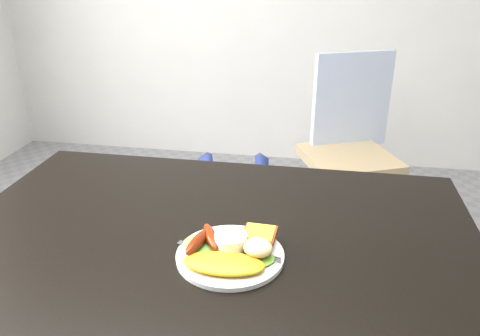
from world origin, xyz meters
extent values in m
cube|color=black|center=(0.00, 0.00, 0.73)|extent=(1.20, 0.80, 0.04)
cube|color=tan|center=(0.38, 1.21, 0.45)|extent=(0.52, 0.52, 0.05)
imported|color=navy|center=(0.01, 0.69, 0.85)|extent=(0.71, 0.58, 1.71)
cylinder|color=white|center=(0.06, -0.09, 0.76)|extent=(0.22, 0.22, 0.01)
ellipsoid|color=#659C39|center=(0.00, -0.07, 0.77)|extent=(0.12, 0.11, 0.01)
ellipsoid|color=#598A22|center=(0.12, -0.10, 0.77)|extent=(0.08, 0.08, 0.01)
ellipsoid|color=yellow|center=(0.05, -0.14, 0.77)|extent=(0.17, 0.08, 0.02)
ellipsoid|color=#64260C|center=(-0.01, -0.08, 0.78)|extent=(0.05, 0.10, 0.02)
ellipsoid|color=#672D0B|center=(0.01, -0.06, 0.78)|extent=(0.07, 0.10, 0.02)
cylinder|color=white|center=(0.06, -0.07, 0.78)|extent=(0.08, 0.08, 0.04)
cube|color=brown|center=(0.09, -0.03, 0.77)|extent=(0.08, 0.08, 0.01)
cube|color=brown|center=(0.11, -0.04, 0.78)|extent=(0.07, 0.07, 0.01)
ellipsoid|color=#FBDCAB|center=(0.12, -0.09, 0.79)|extent=(0.08, 0.08, 0.03)
cube|color=#ADAFB7|center=(0.02, -0.09, 0.76)|extent=(0.17, 0.06, 0.00)
camera|label=1|loc=(0.22, -0.88, 1.32)|focal=35.00mm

